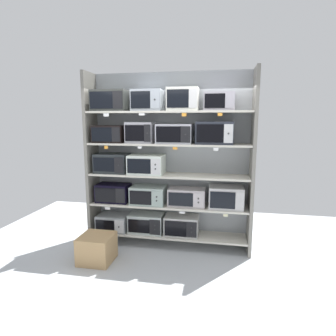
{
  "coord_description": "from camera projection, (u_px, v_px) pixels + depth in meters",
  "views": [
    {
      "loc": [
        0.81,
        -4.32,
        2.03
      ],
      "look_at": [
        0.0,
        0.0,
        1.28
      ],
      "focal_mm": 30.41,
      "sensor_mm": 36.0,
      "label": 1
    }
  ],
  "objects": [
    {
      "name": "microwave_12",
      "position": [
        215.0,
        133.0,
        4.23
      ],
      "size": [
        0.55,
        0.41,
        0.33
      ],
      "color": "#272B35",
      "rests_on": "shelf_3"
    },
    {
      "name": "microwave_3",
      "position": [
        113.0,
        193.0,
        4.69
      ],
      "size": [
        0.53,
        0.34,
        0.29
      ],
      "color": "black",
      "rests_on": "shelf_1"
    },
    {
      "name": "microwave_11",
      "position": [
        175.0,
        134.0,
        4.34
      ],
      "size": [
        0.54,
        0.41,
        0.29
      ],
      "color": "#B5B6C1",
      "rests_on": "shelf_3"
    },
    {
      "name": "microwave_10",
      "position": [
        141.0,
        133.0,
        4.44
      ],
      "size": [
        0.42,
        0.39,
        0.32
      ],
      "color": "#A09FA8",
      "rests_on": "shelf_3"
    },
    {
      "name": "shelf_3",
      "position": [
        168.0,
        144.0,
        4.39
      ],
      "size": [
        2.49,
        0.44,
        0.03
      ],
      "primitive_type": "cube",
      "color": "beige"
    },
    {
      "name": "price_tag_0",
      "position": [
        107.0,
        208.0,
        4.52
      ],
      "size": [
        0.09,
        0.0,
        0.04
      ],
      "primitive_type": "cube",
      "color": "white"
    },
    {
      "name": "shelf_0",
      "position": [
        168.0,
        234.0,
        4.64
      ],
      "size": [
        2.49,
        0.44,
        0.03
      ],
      "primitive_type": "cube",
      "color": "beige",
      "rests_on": "ground"
    },
    {
      "name": "shelf_2",
      "position": [
        168.0,
        175.0,
        4.47
      ],
      "size": [
        2.49,
        0.44,
        0.03
      ],
      "primitive_type": "cube",
      "color": "beige"
    },
    {
      "name": "microwave_13",
      "position": [
        111.0,
        101.0,
        4.44
      ],
      "size": [
        0.55,
        0.43,
        0.32
      ],
      "color": "#313430",
      "rests_on": "shelf_4"
    },
    {
      "name": "microwave_4",
      "position": [
        149.0,
        195.0,
        4.58
      ],
      "size": [
        0.54,
        0.42,
        0.28
      ],
      "color": "#96A7A0",
      "rests_on": "shelf_1"
    },
    {
      "name": "price_tag_1",
      "position": [
        182.0,
        213.0,
        4.3
      ],
      "size": [
        0.09,
        0.0,
        0.03
      ],
      "primitive_type": "cube",
      "color": "white"
    },
    {
      "name": "microwave_14",
      "position": [
        148.0,
        101.0,
        4.34
      ],
      "size": [
        0.46,
        0.35,
        0.32
      ],
      "color": "#9CA5AF",
      "rests_on": "shelf_4"
    },
    {
      "name": "upright_right",
      "position": [
        252.0,
        164.0,
        4.2
      ],
      "size": [
        0.05,
        0.44,
        2.77
      ],
      "primitive_type": "cube",
      "color": "gray",
      "rests_on": "ground"
    },
    {
      "name": "microwave_7",
      "position": [
        112.0,
        163.0,
        4.61
      ],
      "size": [
        0.53,
        0.38,
        0.31
      ],
      "color": "#292E31",
      "rests_on": "shelf_2"
    },
    {
      "name": "ground",
      "position": [
        154.0,
        278.0,
        3.7
      ],
      "size": [
        6.49,
        6.0,
        0.02
      ],
      "primitive_type": "cube",
      "color": "#B2B7BC"
    },
    {
      "name": "price_tag_5",
      "position": [
        175.0,
        148.0,
        4.16
      ],
      "size": [
        0.07,
        0.0,
        0.04
      ],
      "primitive_type": "cube",
      "color": "orange"
    },
    {
      "name": "microwave_15",
      "position": [
        183.0,
        99.0,
        4.23
      ],
      "size": [
        0.46,
        0.35,
        0.34
      ],
      "color": "silver",
      "rests_on": "shelf_4"
    },
    {
      "name": "price_tag_7",
      "position": [
        106.0,
        115.0,
        4.27
      ],
      "size": [
        0.09,
        0.0,
        0.05
      ],
      "primitive_type": "cube",
      "color": "white"
    },
    {
      "name": "price_tag_9",
      "position": [
        184.0,
        115.0,
        4.05
      ],
      "size": [
        0.07,
        0.0,
        0.05
      ],
      "primitive_type": "cube",
      "color": "orange"
    },
    {
      "name": "price_tag_10",
      "position": [
        220.0,
        114.0,
        3.96
      ],
      "size": [
        0.07,
        0.0,
        0.04
      ],
      "primitive_type": "cube",
      "color": "orange"
    },
    {
      "name": "price_tag_8",
      "position": [
        142.0,
        114.0,
        4.17
      ],
      "size": [
        0.09,
        0.0,
        0.03
      ],
      "primitive_type": "cube",
      "color": "white"
    },
    {
      "name": "microwave_0",
      "position": [
        114.0,
        222.0,
        4.78
      ],
      "size": [
        0.51,
        0.41,
        0.26
      ],
      "color": "#979CA1",
      "rests_on": "shelf_0"
    },
    {
      "name": "microwave_16",
      "position": [
        219.0,
        102.0,
        4.14
      ],
      "size": [
        0.44,
        0.35,
        0.26
      ],
      "color": "#9F9BA6",
      "rests_on": "shelf_4"
    },
    {
      "name": "shelf_1",
      "position": [
        168.0,
        205.0,
        4.55
      ],
      "size": [
        2.49,
        0.44,
        0.03
      ],
      "primitive_type": "cube",
      "color": "beige"
    },
    {
      "name": "microwave_1",
      "position": [
        146.0,
        223.0,
        4.67
      ],
      "size": [
        0.56,
        0.36,
        0.3
      ],
      "color": "#B1BDBA",
      "rests_on": "shelf_0"
    },
    {
      "name": "price_tag_2",
      "position": [
        226.0,
        215.0,
        4.18
      ],
      "size": [
        0.07,
        0.0,
        0.04
      ],
      "primitive_type": "cube",
      "color": "beige"
    },
    {
      "name": "microwave_8",
      "position": [
        147.0,
        164.0,
        4.5
      ],
      "size": [
        0.55,
        0.43,
        0.3
      ],
      "color": "silver",
      "rests_on": "shelf_2"
    },
    {
      "name": "back_panel",
      "position": [
        171.0,
        160.0,
        4.67
      ],
      "size": [
        2.69,
        0.04,
        2.77
      ],
      "primitive_type": "cube",
      "color": "#9EA3A8",
      "rests_on": "ground"
    },
    {
      "name": "upright_left",
      "position": [
        92.0,
        160.0,
        4.67
      ],
      "size": [
        0.05,
        0.44,
        2.77
      ],
      "primitive_type": "cube",
      "color": "gray",
      "rests_on": "ground"
    },
    {
      "name": "price_tag_6",
      "position": [
        216.0,
        149.0,
        4.05
      ],
      "size": [
        0.07,
        0.0,
        0.04
      ],
      "primitive_type": "cube",
      "color": "white"
    },
    {
      "name": "microwave_9",
      "position": [
        110.0,
        134.0,
        4.53
      ],
      "size": [
        0.49,
        0.4,
        0.27
      ],
      "color": "black",
      "rests_on": "shelf_3"
    },
    {
      "name": "price_tag_4",
      "position": [
        140.0,
        147.0,
        4.25
      ],
      "size": [
        0.06,
        0.0,
        0.03
      ],
      "primitive_type": "cube",
      "color": "white"
    },
    {
      "name": "microwave_2",
      "position": [
        182.0,
        225.0,
        4.56
      ],
      "size": [
        0.53,
        0.36,
        0.31
      ],
      "color": "#BCBAB7",
      "rests_on": "shelf_0"
    },
    {
      "name": "microwave_6",
      "position": [
        226.0,
        197.0,
        4.35
      ],
      "size": [
        0.52,
        0.39,
        0.33
      ],
      "color": "#BCBABA",
      "rests_on": "shelf_1"
    },
    {
      "name": "microwave_5",
      "position": [
        187.0,
        197.0,
        4.47
      ],
      "size": [
        0.57,
        0.34,
        0.27
      ],
      "color": "#BCB3B7",
      "rests_on": "shelf_1"
    },
    {
      "name": "shipping_carton",
      "position": [
        97.0,
        248.0,
        4.11
      ],
      "size": [
        0.46,
        0.46,
        0.39
      ],
      "primitive_type": "cube",
      "color": "tan",
      "rests_on": "ground"
    },
    {
      "name": "price_tag_3",
      "position": [
        106.0,
        147.0,
        4.35
      ],
      "size": [
        0.06,
        0.0,
        0.05
      ],
      "primitive_type": "cube",
      "color": "orange"
    },
    {
      "name": "shelf_4",
      "position": [
        168.0,
        112.0,
        4.31
      ],
      "size": [
        2.49,
        0.44,
        0.03
      ],
      "primitive_type": "cube",
      "color": "beige"
    }
  ]
}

